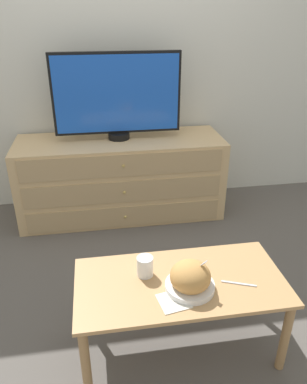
% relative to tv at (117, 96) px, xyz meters
% --- Properties ---
extents(ground_plane, '(12.00, 12.00, 0.00)m').
position_rel_tv_xyz_m(ground_plane, '(0.02, 0.27, -1.01)').
color(ground_plane, '#56514C').
extents(wall_back, '(12.00, 0.05, 2.60)m').
position_rel_tv_xyz_m(wall_back, '(0.02, 0.30, 0.29)').
color(wall_back, silver).
rests_on(wall_back, ground_plane).
extents(dresser, '(1.67, 0.58, 0.67)m').
position_rel_tv_xyz_m(dresser, '(0.00, -0.04, -0.68)').
color(dresser, tan).
rests_on(dresser, ground_plane).
extents(tv, '(0.99, 0.17, 0.67)m').
position_rel_tv_xyz_m(tv, '(0.00, 0.00, 0.00)').
color(tv, black).
rests_on(tv, dresser).
extents(coffee_table, '(1.02, 0.51, 0.44)m').
position_rel_tv_xyz_m(coffee_table, '(0.17, -1.52, -0.64)').
color(coffee_table, tan).
rests_on(coffee_table, ground_plane).
extents(takeout_bowl, '(0.23, 0.23, 0.17)m').
position_rel_tv_xyz_m(takeout_bowl, '(0.20, -1.59, -0.51)').
color(takeout_bowl, silver).
rests_on(takeout_bowl, coffee_table).
extents(drink_cup, '(0.08, 0.08, 0.10)m').
position_rel_tv_xyz_m(drink_cup, '(0.01, -1.45, -0.53)').
color(drink_cup, '#9E6638').
rests_on(drink_cup, coffee_table).
extents(napkin, '(0.16, 0.16, 0.00)m').
position_rel_tv_xyz_m(napkin, '(0.11, -1.66, -0.57)').
color(napkin, silver).
rests_on(napkin, coffee_table).
extents(knife, '(0.16, 0.07, 0.01)m').
position_rel_tv_xyz_m(knife, '(0.45, -1.59, -0.57)').
color(knife, silver).
rests_on(knife, coffee_table).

